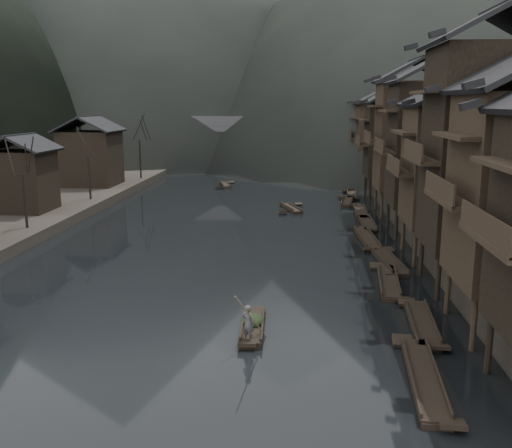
# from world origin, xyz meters

# --- Properties ---
(water) EXTENTS (300.00, 300.00, 0.00)m
(water) POSITION_xyz_m (0.00, 0.00, 0.00)
(water) COLOR black
(water) RESTS_ON ground
(stilt_houses) EXTENTS (9.00, 67.60, 16.86)m
(stilt_houses) POSITION_xyz_m (17.28, 18.91, 9.05)
(stilt_houses) COLOR black
(stilt_houses) RESTS_ON ground
(left_houses) EXTENTS (8.10, 53.20, 8.73)m
(left_houses) POSITION_xyz_m (-20.50, 20.12, 5.66)
(left_houses) COLOR black
(left_houses) RESTS_ON left_bank
(bare_trees) EXTENTS (3.91, 63.75, 7.82)m
(bare_trees) POSITION_xyz_m (-17.00, 18.56, 6.50)
(bare_trees) COLOR black
(bare_trees) RESTS_ON left_bank
(moored_sampans) EXTENTS (2.92, 69.28, 0.47)m
(moored_sampans) POSITION_xyz_m (12.05, 23.93, 0.20)
(moored_sampans) COLOR black
(moored_sampans) RESTS_ON water
(midriver_boats) EXTENTS (11.75, 31.17, 0.44)m
(midriver_boats) POSITION_xyz_m (0.77, 45.24, 0.20)
(midriver_boats) COLOR black
(midriver_boats) RESTS_ON water
(stone_bridge) EXTENTS (40.00, 6.00, 9.00)m
(stone_bridge) POSITION_xyz_m (-0.00, 72.00, 5.11)
(stone_bridge) COLOR #4C4C4F
(stone_bridge) RESTS_ON ground
(hero_sampan) EXTENTS (1.22, 5.06, 0.44)m
(hero_sampan) POSITION_xyz_m (3.90, -1.79, 0.20)
(hero_sampan) COLOR black
(hero_sampan) RESTS_ON water
(cargo_heap) EXTENTS (1.11, 1.45, 0.67)m
(cargo_heap) POSITION_xyz_m (3.91, -1.56, 0.77)
(cargo_heap) COLOR black
(cargo_heap) RESTS_ON hero_sampan
(boatman) EXTENTS (0.78, 0.71, 1.79)m
(boatman) POSITION_xyz_m (3.84, -3.56, 1.33)
(boatman) COLOR #515053
(boatman) RESTS_ON hero_sampan
(bamboo_pole) EXTENTS (1.40, 2.56, 3.11)m
(bamboo_pole) POSITION_xyz_m (4.04, -3.56, 3.78)
(bamboo_pole) COLOR #8C7A51
(bamboo_pole) RESTS_ON boatman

